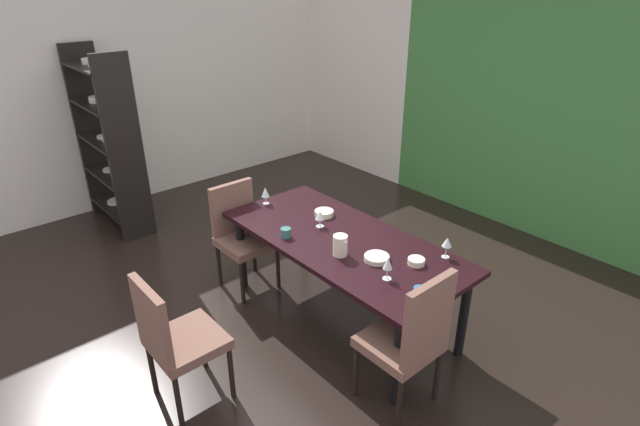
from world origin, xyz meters
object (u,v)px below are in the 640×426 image
at_px(display_shelf, 108,140).
at_px(cup_center, 286,233).
at_px(chair_right_near, 411,337).
at_px(serving_bowl_left, 324,213).
at_px(chair_left_near, 241,231).
at_px(chair_head_near, 174,337).
at_px(wine_glass_near_shelf, 320,216).
at_px(cup_east, 419,292).
at_px(serving_bowl_rear, 377,258).
at_px(wine_glass_near_window, 265,192).
at_px(serving_bowl_north, 416,261).
at_px(wine_glass_front, 447,243).
at_px(dining_table, 342,247).
at_px(wine_glass_right, 388,264).
at_px(pitcher_south, 340,245).

height_order(display_shelf, cup_center, display_shelf).
height_order(chair_right_near, serving_bowl_left, chair_right_near).
xyz_separation_m(chair_left_near, chair_right_near, (1.92, -0.00, 0.03)).
distance_m(chair_head_near, wine_glass_near_shelf, 1.47).
bearing_deg(serving_bowl_left, chair_left_near, -139.31).
bearing_deg(cup_east, display_shelf, -172.04).
xyz_separation_m(serving_bowl_rear, cup_east, (0.48, -0.13, 0.02)).
bearing_deg(wine_glass_near_window, serving_bowl_north, 7.71).
xyz_separation_m(serving_bowl_left, serving_bowl_rear, (0.79, -0.20, -0.00)).
bearing_deg(serving_bowl_rear, chair_left_near, -168.04).
height_order(wine_glass_front, cup_east, wine_glass_front).
distance_m(wine_glass_near_shelf, serving_bowl_rear, 0.67).
height_order(dining_table, wine_glass_near_window, wine_glass_near_window).
distance_m(chair_right_near, cup_center, 1.29).
bearing_deg(dining_table, wine_glass_front, 28.44).
distance_m(chair_left_near, wine_glass_right, 1.60).
distance_m(chair_head_near, serving_bowl_north, 1.70).
distance_m(serving_bowl_north, pitcher_south, 0.55).
bearing_deg(chair_right_near, cup_center, 89.61).
bearing_deg(dining_table, pitcher_south, -46.79).
bearing_deg(serving_bowl_north, wine_glass_right, -91.76).
xyz_separation_m(wine_glass_near_window, cup_east, (1.79, -0.09, -0.07)).
relative_size(wine_glass_front, cup_east, 2.15).
bearing_deg(serving_bowl_north, dining_table, -167.30).
xyz_separation_m(serving_bowl_rear, pitcher_south, (-0.23, -0.14, 0.06)).
relative_size(chair_left_near, wine_glass_front, 5.95).
height_order(chair_left_near, cup_center, chair_left_near).
bearing_deg(chair_right_near, wine_glass_front, 21.48).
xyz_separation_m(serving_bowl_north, cup_east, (0.26, -0.30, 0.01)).
relative_size(wine_glass_right, cup_east, 2.21).
bearing_deg(dining_table, chair_left_near, -161.53).
distance_m(wine_glass_near_window, serving_bowl_rear, 1.31).
distance_m(serving_bowl_left, cup_center, 0.48).
bearing_deg(wine_glass_right, pitcher_south, -177.24).
bearing_deg(chair_head_near, wine_glass_right, 63.14).
bearing_deg(cup_center, dining_table, 45.29).
bearing_deg(wine_glass_near_shelf, chair_left_near, -154.89).
bearing_deg(wine_glass_near_window, dining_table, 4.30).
bearing_deg(wine_glass_near_shelf, cup_east, -8.25).
xyz_separation_m(wine_glass_front, serving_bowl_north, (-0.08, -0.24, -0.10)).
relative_size(wine_glass_right, wine_glass_near_shelf, 1.18).
bearing_deg(cup_east, wine_glass_right, 179.03).
height_order(chair_left_near, serving_bowl_north, chair_left_near).
xyz_separation_m(dining_table, pitcher_south, (0.17, -0.18, 0.16)).
xyz_separation_m(dining_table, chair_right_near, (0.96, -0.32, -0.10)).
relative_size(chair_left_near, chair_right_near, 0.93).
height_order(display_shelf, serving_bowl_north, display_shelf).
bearing_deg(wine_glass_right, serving_bowl_left, 162.28).
distance_m(wine_glass_near_window, serving_bowl_north, 1.54).
height_order(chair_right_near, wine_glass_front, chair_right_near).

